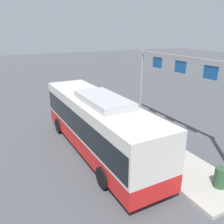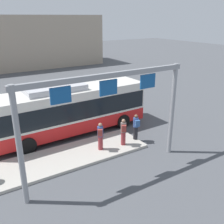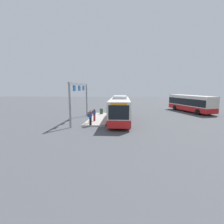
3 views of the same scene
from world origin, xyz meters
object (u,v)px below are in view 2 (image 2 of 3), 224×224
bus_main (68,108)px  person_boarding (136,126)px  person_waiting_mid (100,136)px  person_waiting_near (123,131)px

bus_main → person_boarding: 4.61m
person_boarding → person_waiting_mid: size_ratio=1.00×
person_boarding → bus_main: bearing=57.9°
person_boarding → person_waiting_mid: same height
bus_main → person_waiting_mid: bearing=-82.9°
bus_main → person_waiting_near: size_ratio=6.50×
bus_main → person_waiting_near: (1.96, -3.59, -0.76)m
person_boarding → person_waiting_mid: 2.56m
person_waiting_near → person_waiting_mid: size_ratio=1.00×
bus_main → person_waiting_mid: bus_main is taller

